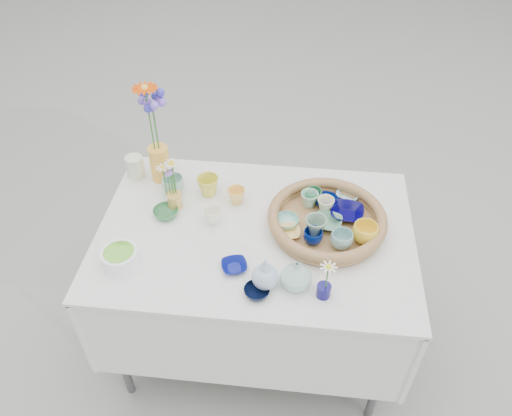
# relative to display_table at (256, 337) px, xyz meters

# --- Properties ---
(ground) EXTENTS (80.00, 80.00, 0.00)m
(ground) POSITION_rel_display_table_xyz_m (0.00, 0.00, 0.00)
(ground) COLOR #A3A39C
(display_table) EXTENTS (1.26, 0.86, 0.77)m
(display_table) POSITION_rel_display_table_xyz_m (0.00, 0.00, 0.00)
(display_table) COLOR white
(display_table) RESTS_ON ground
(wicker_tray) EXTENTS (0.47, 0.47, 0.08)m
(wicker_tray) POSITION_rel_display_table_xyz_m (0.28, 0.05, 0.80)
(wicker_tray) COLOR brown
(wicker_tray) RESTS_ON display_table
(tray_ceramic_0) EXTENTS (0.11, 0.11, 0.03)m
(tray_ceramic_0) POSITION_rel_display_table_xyz_m (0.28, 0.17, 0.80)
(tray_ceramic_0) COLOR navy
(tray_ceramic_0) RESTS_ON wicker_tray
(tray_ceramic_1) EXTENTS (0.15, 0.15, 0.03)m
(tray_ceramic_1) POSITION_rel_display_table_xyz_m (0.36, 0.11, 0.80)
(tray_ceramic_1) COLOR #050140
(tray_ceramic_1) RESTS_ON wicker_tray
(tray_ceramic_2) EXTENTS (0.13, 0.13, 0.08)m
(tray_ceramic_2) POSITION_rel_display_table_xyz_m (0.42, -0.02, 0.82)
(tray_ceramic_2) COLOR yellow
(tray_ceramic_2) RESTS_ON wicker_tray
(tray_ceramic_3) EXTENTS (0.14, 0.14, 0.03)m
(tray_ceramic_3) POSITION_rel_display_table_xyz_m (0.28, 0.05, 0.80)
(tray_ceramic_3) COLOR #5D9977
(tray_ceramic_3) RESTS_ON wicker_tray
(tray_ceramic_4) EXTENTS (0.10, 0.10, 0.08)m
(tray_ceramic_4) POSITION_rel_display_table_xyz_m (0.24, -0.01, 0.82)
(tray_ceramic_4) COLOR #83A689
(tray_ceramic_4) RESTS_ON wicker_tray
(tray_ceramic_5) EXTENTS (0.12, 0.12, 0.03)m
(tray_ceramic_5) POSITION_rel_display_table_xyz_m (0.12, 0.03, 0.80)
(tray_ceramic_5) COLOR #7CC9BA
(tray_ceramic_5) RESTS_ON wicker_tray
(tray_ceramic_6) EXTENTS (0.09, 0.09, 0.07)m
(tray_ceramic_6) POSITION_rel_display_table_xyz_m (0.21, 0.15, 0.82)
(tray_ceramic_6) COLOR #99D4B6
(tray_ceramic_6) RESTS_ON wicker_tray
(tray_ceramic_7) EXTENTS (0.08, 0.08, 0.06)m
(tray_ceramic_7) POSITION_rel_display_table_xyz_m (0.27, 0.13, 0.82)
(tray_ceramic_7) COLOR #EDE8BF
(tray_ceramic_7) RESTS_ON wicker_tray
(tray_ceramic_8) EXTENTS (0.13, 0.13, 0.02)m
(tray_ceramic_8) POSITION_rel_display_table_xyz_m (0.37, 0.23, 0.80)
(tray_ceramic_8) COLOR #A4D4E9
(tray_ceramic_8) RESTS_ON wicker_tray
(tray_ceramic_9) EXTENTS (0.10, 0.10, 0.06)m
(tray_ceramic_9) POSITION_rel_display_table_xyz_m (0.23, -0.05, 0.81)
(tray_ceramic_9) COLOR #01135C
(tray_ceramic_9) RESTS_ON wicker_tray
(tray_ceramic_10) EXTENTS (0.10, 0.10, 0.02)m
(tray_ceramic_10) POSITION_rel_display_table_xyz_m (0.13, -0.02, 0.79)
(tray_ceramic_10) COLOR #FFC96F
(tray_ceramic_10) RESTS_ON wicker_tray
(tray_ceramic_11) EXTENTS (0.09, 0.09, 0.07)m
(tray_ceramic_11) POSITION_rel_display_table_xyz_m (0.34, -0.07, 0.82)
(tray_ceramic_11) COLOR #81B4AF
(tray_ceramic_11) RESTS_ON wicker_tray
(tray_ceramic_12) EXTENTS (0.08, 0.08, 0.06)m
(tray_ceramic_12) POSITION_rel_display_table_xyz_m (0.22, 0.19, 0.81)
(tray_ceramic_12) COLOR #3E8E5B
(tray_ceramic_12) RESTS_ON wicker_tray
(loose_ceramic_0) EXTENTS (0.12, 0.12, 0.09)m
(loose_ceramic_0) POSITION_rel_display_table_xyz_m (-0.23, 0.20, 0.81)
(loose_ceramic_0) COLOR #D7CE3F
(loose_ceramic_0) RESTS_ON display_table
(loose_ceramic_1) EXTENTS (0.08, 0.08, 0.07)m
(loose_ceramic_1) POSITION_rel_display_table_xyz_m (-0.10, 0.16, 0.80)
(loose_ceramic_1) COLOR #FFCB5C
(loose_ceramic_1) RESTS_ON display_table
(loose_ceramic_2) EXTENTS (0.12, 0.12, 0.03)m
(loose_ceramic_2) POSITION_rel_display_table_xyz_m (-0.38, 0.05, 0.78)
(loose_ceramic_2) COLOR #347342
(loose_ceramic_2) RESTS_ON display_table
(loose_ceramic_3) EXTENTS (0.09, 0.09, 0.07)m
(loose_ceramic_3) POSITION_rel_display_table_xyz_m (-0.18, 0.03, 0.80)
(loose_ceramic_3) COLOR white
(loose_ceramic_3) RESTS_ON display_table
(loose_ceramic_4) EXTENTS (0.12, 0.12, 0.02)m
(loose_ceramic_4) POSITION_rel_display_table_xyz_m (-0.06, -0.20, 0.78)
(loose_ceramic_4) COLOR navy
(loose_ceramic_4) RESTS_ON display_table
(loose_ceramic_5) EXTENTS (0.13, 0.13, 0.08)m
(loose_ceramic_5) POSITION_rel_display_table_xyz_m (-0.38, 0.20, 0.80)
(loose_ceramic_5) COLOR #8BBAA8
(loose_ceramic_5) RESTS_ON display_table
(loose_ceramic_6) EXTENTS (0.11, 0.11, 0.03)m
(loose_ceramic_6) POSITION_rel_display_table_xyz_m (0.04, -0.31, 0.78)
(loose_ceramic_6) COLOR black
(loose_ceramic_6) RESTS_ON display_table
(fluted_bowl) EXTENTS (0.16, 0.16, 0.07)m
(fluted_bowl) POSITION_rel_display_table_xyz_m (-0.48, -0.23, 0.80)
(fluted_bowl) COLOR white
(fluted_bowl) RESTS_ON display_table
(bud_vase_paleblue) EXTENTS (0.12, 0.12, 0.15)m
(bud_vase_paleblue) POSITION_rel_display_table_xyz_m (0.06, -0.27, 0.84)
(bud_vase_paleblue) COLOR #A6BCD8
(bud_vase_paleblue) RESTS_ON display_table
(bud_vase_seafoam) EXTENTS (0.13, 0.13, 0.12)m
(bud_vase_seafoam) POSITION_rel_display_table_xyz_m (0.17, -0.26, 0.82)
(bud_vase_seafoam) COLOR #9ECBBA
(bud_vase_seafoam) RESTS_ON display_table
(bud_vase_cobalt) EXTENTS (0.07, 0.07, 0.05)m
(bud_vase_cobalt) POSITION_rel_display_table_xyz_m (0.27, -0.29, 0.79)
(bud_vase_cobalt) COLOR #0F0B56
(bud_vase_cobalt) RESTS_ON display_table
(single_daisy) EXTENTS (0.08, 0.08, 0.13)m
(single_daisy) POSITION_rel_display_table_xyz_m (0.28, -0.30, 0.87)
(single_daisy) COLOR white
(single_daisy) RESTS_ON bud_vase_cobalt
(tall_vase_yellow) EXTENTS (0.10, 0.10, 0.16)m
(tall_vase_yellow) POSITION_rel_display_table_xyz_m (-0.45, 0.29, 0.85)
(tall_vase_yellow) COLOR #FFB23A
(tall_vase_yellow) RESTS_ON display_table
(gerbera) EXTENTS (0.15, 0.15, 0.31)m
(gerbera) POSITION_rel_display_table_xyz_m (-0.46, 0.28, 1.07)
(gerbera) COLOR #F24800
(gerbera) RESTS_ON tall_vase_yellow
(hydrangea) EXTENTS (0.10, 0.10, 0.31)m
(hydrangea) POSITION_rel_display_table_xyz_m (-0.45, 0.29, 1.04)
(hydrangea) COLOR #3838C5
(hydrangea) RESTS_ON tall_vase_yellow
(white_pitcher) EXTENTS (0.13, 0.11, 0.10)m
(white_pitcher) POSITION_rel_display_table_xyz_m (-0.57, 0.29, 0.82)
(white_pitcher) COLOR silver
(white_pitcher) RESTS_ON display_table
(daisy_cup) EXTENTS (0.07, 0.07, 0.07)m
(daisy_cup) POSITION_rel_display_table_xyz_m (-0.35, 0.11, 0.80)
(daisy_cup) COLOR gold
(daisy_cup) RESTS_ON display_table
(daisy_posy) EXTENTS (0.10, 0.10, 0.17)m
(daisy_posy) POSITION_rel_display_table_xyz_m (-0.36, 0.10, 0.92)
(daisy_posy) COLOR silver
(daisy_posy) RESTS_ON daisy_cup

